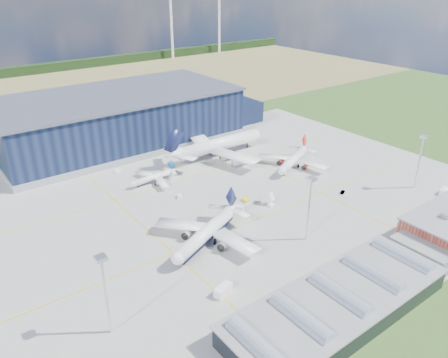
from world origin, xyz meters
TOP-DOWN VIEW (x-y plane):
  - ground at (0.00, 0.00)m, footprint 600.00×600.00m
  - apron at (0.00, 10.00)m, footprint 220.00×160.00m
  - farmland at (0.00, 220.00)m, footprint 600.00×220.00m
  - treeline at (0.00, 300.00)m, footprint 600.00×8.00m
  - hangar at (2.81, 94.80)m, footprint 145.00×62.00m
  - glass_concourse at (-6.45, -60.00)m, footprint 78.00×23.00m
  - light_mast_west at (-60.00, -30.00)m, footprint 2.60×2.60m
  - light_mast_center at (10.00, -30.00)m, footprint 2.60×2.60m
  - light_mast_east at (75.00, -30.00)m, footprint 2.60×2.60m
  - airliner_navy at (-18.69, -12.00)m, footprint 52.65×52.20m
  - airliner_red at (49.26, 15.57)m, footprint 45.68×45.31m
  - airliner_widebody at (30.67, 47.37)m, footprint 57.14×55.90m
  - airliner_regional at (-10.28, 40.00)m, footprint 24.94×24.48m
  - gse_tug_b at (10.97, 3.20)m, footprint 2.22×3.08m
  - gse_van_a at (-28.90, -35.34)m, footprint 6.41×4.20m
  - gse_cart_a at (-8.16, 21.54)m, footprint 2.61×3.08m
  - gse_van_b at (3.47, -0.88)m, footprint 4.65×5.46m
  - gse_cart_b at (-17.44, 59.25)m, footprint 3.17×2.60m
  - gse_van_c at (79.47, -40.71)m, footprint 5.53×3.25m
  - airstair at (16.35, -3.24)m, footprint 3.54×5.50m
  - car_a at (26.60, -48.00)m, footprint 3.52×1.79m
  - car_b at (47.18, -15.32)m, footprint 3.58×2.47m

SIDE VIEW (x-z plane):
  - ground at x=0.00m, z-range 0.00..0.00m
  - farmland at x=0.00m, z-range -0.01..0.01m
  - apron at x=0.00m, z-range -0.01..0.07m
  - car_b at x=47.18m, z-range 0.00..1.12m
  - gse_cart_a at x=-8.16m, z-range 0.00..1.13m
  - car_a at x=26.60m, z-range 0.00..1.15m
  - gse_cart_b at x=-17.44m, z-range 0.00..1.18m
  - gse_tug_b at x=10.97m, z-range 0.00..1.26m
  - gse_van_b at x=3.47m, z-range 0.00..2.30m
  - gse_van_c at x=79.47m, z-range 0.00..2.50m
  - gse_van_a at x=-28.90m, z-range 0.00..2.58m
  - airstair at x=16.35m, z-range 0.00..3.28m
  - glass_concourse at x=-6.45m, z-range -0.61..7.99m
  - airliner_regional at x=-10.28m, z-range 0.00..7.56m
  - treeline at x=0.00m, z-range 0.00..8.00m
  - airliner_red at x=49.26m, z-range 0.00..11.30m
  - airliner_navy at x=-18.69m, z-range 0.00..13.12m
  - airliner_widebody at x=30.67m, z-range 0.00..18.62m
  - hangar at x=2.81m, z-range -1.43..24.67m
  - light_mast_west at x=-60.00m, z-range 3.93..26.93m
  - light_mast_center at x=10.00m, z-range 3.93..26.93m
  - light_mast_east at x=75.00m, z-range 3.93..26.93m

